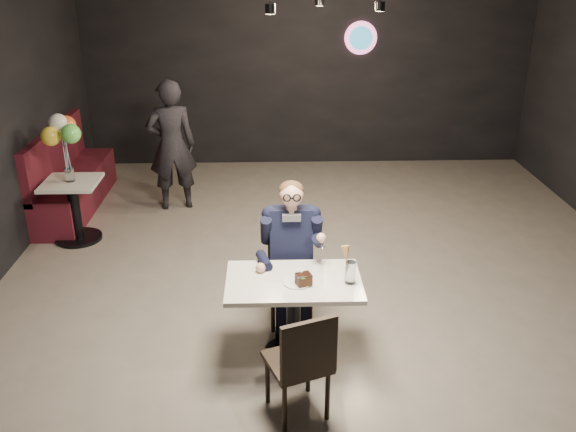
{
  "coord_description": "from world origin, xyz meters",
  "views": [
    {
      "loc": [
        -0.63,
        -5.18,
        3.18
      ],
      "look_at": [
        -0.47,
        -0.25,
        1.06
      ],
      "focal_mm": 38.0,
      "sensor_mm": 36.0,
      "label": 1
    }
  ],
  "objects_px": {
    "balloon_vase": "(70,175)",
    "passerby": "(172,146)",
    "side_table": "(75,209)",
    "seated_man": "(291,253)",
    "main_table": "(293,319)",
    "chair_near": "(297,360)",
    "chair_far": "(291,278)",
    "sundae_glass": "(350,272)",
    "booth_bench": "(72,169)"
  },
  "relations": [
    {
      "from": "balloon_vase",
      "to": "passerby",
      "type": "height_order",
      "value": "passerby"
    },
    {
      "from": "side_table",
      "to": "passerby",
      "type": "distance_m",
      "value": 1.52
    },
    {
      "from": "seated_man",
      "to": "side_table",
      "type": "bearing_deg",
      "value": 143.23
    },
    {
      "from": "side_table",
      "to": "seated_man",
      "type": "bearing_deg",
      "value": -36.77
    },
    {
      "from": "main_table",
      "to": "seated_man",
      "type": "xyz_separation_m",
      "value": [
        0.0,
        0.55,
        0.34
      ]
    },
    {
      "from": "chair_near",
      "to": "passerby",
      "type": "bearing_deg",
      "value": 88.77
    },
    {
      "from": "main_table",
      "to": "balloon_vase",
      "type": "bearing_deg",
      "value": 135.97
    },
    {
      "from": "chair_far",
      "to": "passerby",
      "type": "height_order",
      "value": "passerby"
    },
    {
      "from": "chair_near",
      "to": "sundae_glass",
      "type": "distance_m",
      "value": 0.85
    },
    {
      "from": "main_table",
      "to": "passerby",
      "type": "bearing_deg",
      "value": 113.18
    },
    {
      "from": "seated_man",
      "to": "booth_bench",
      "type": "height_order",
      "value": "seated_man"
    },
    {
      "from": "chair_far",
      "to": "seated_man",
      "type": "bearing_deg",
      "value": 90.0
    },
    {
      "from": "chair_far",
      "to": "side_table",
      "type": "height_order",
      "value": "chair_far"
    },
    {
      "from": "main_table",
      "to": "chair_far",
      "type": "height_order",
      "value": "chair_far"
    },
    {
      "from": "seated_man",
      "to": "passerby",
      "type": "distance_m",
      "value": 3.24
    },
    {
      "from": "seated_man",
      "to": "chair_near",
      "type": "bearing_deg",
      "value": -90.0
    },
    {
      "from": "main_table",
      "to": "side_table",
      "type": "height_order",
      "value": "side_table"
    },
    {
      "from": "seated_man",
      "to": "passerby",
      "type": "height_order",
      "value": "passerby"
    },
    {
      "from": "seated_man",
      "to": "balloon_vase",
      "type": "distance_m",
      "value": 3.13
    },
    {
      "from": "sundae_glass",
      "to": "booth_bench",
      "type": "height_order",
      "value": "booth_bench"
    },
    {
      "from": "balloon_vase",
      "to": "passerby",
      "type": "distance_m",
      "value": 1.45
    },
    {
      "from": "chair_far",
      "to": "balloon_vase",
      "type": "height_order",
      "value": "chair_far"
    },
    {
      "from": "booth_bench",
      "to": "side_table",
      "type": "bearing_deg",
      "value": -73.3
    },
    {
      "from": "seated_man",
      "to": "side_table",
      "type": "xyz_separation_m",
      "value": [
        -2.51,
        1.87,
        -0.33
      ]
    },
    {
      "from": "seated_man",
      "to": "booth_bench",
      "type": "relative_size",
      "value": 0.65
    },
    {
      "from": "chair_far",
      "to": "seated_man",
      "type": "xyz_separation_m",
      "value": [
        0.0,
        0.0,
        0.26
      ]
    },
    {
      "from": "main_table",
      "to": "sundae_glass",
      "type": "bearing_deg",
      "value": -8.1
    },
    {
      "from": "chair_near",
      "to": "balloon_vase",
      "type": "xyz_separation_m",
      "value": [
        -2.51,
        3.09,
        0.37
      ]
    },
    {
      "from": "main_table",
      "to": "chair_near",
      "type": "height_order",
      "value": "chair_near"
    },
    {
      "from": "chair_far",
      "to": "passerby",
      "type": "relative_size",
      "value": 0.53
    },
    {
      "from": "main_table",
      "to": "passerby",
      "type": "distance_m",
      "value": 3.76
    },
    {
      "from": "main_table",
      "to": "booth_bench",
      "type": "distance_m",
      "value": 4.43
    },
    {
      "from": "booth_bench",
      "to": "sundae_glass",
      "type": "bearing_deg",
      "value": -46.95
    },
    {
      "from": "seated_man",
      "to": "booth_bench",
      "type": "xyz_separation_m",
      "value": [
        -2.81,
        2.87,
        -0.16
      ]
    },
    {
      "from": "chair_near",
      "to": "balloon_vase",
      "type": "relative_size",
      "value": 5.73
    },
    {
      "from": "chair_near",
      "to": "balloon_vase",
      "type": "bearing_deg",
      "value": 108.07
    },
    {
      "from": "passerby",
      "to": "main_table",
      "type": "bearing_deg",
      "value": 100.09
    },
    {
      "from": "chair_far",
      "to": "sundae_glass",
      "type": "relative_size",
      "value": 4.88
    },
    {
      "from": "side_table",
      "to": "passerby",
      "type": "bearing_deg",
      "value": 44.19
    },
    {
      "from": "booth_bench",
      "to": "balloon_vase",
      "type": "relative_size",
      "value": 13.85
    },
    {
      "from": "chair_far",
      "to": "side_table",
      "type": "bearing_deg",
      "value": 143.23
    },
    {
      "from": "chair_far",
      "to": "chair_near",
      "type": "bearing_deg",
      "value": -90.0
    },
    {
      "from": "main_table",
      "to": "chair_near",
      "type": "xyz_separation_m",
      "value": [
        0.0,
        -0.67,
        0.09
      ]
    },
    {
      "from": "chair_near",
      "to": "booth_bench",
      "type": "bearing_deg",
      "value": 103.49
    },
    {
      "from": "chair_near",
      "to": "side_table",
      "type": "bearing_deg",
      "value": 108.07
    },
    {
      "from": "main_table",
      "to": "side_table",
      "type": "xyz_separation_m",
      "value": [
        -2.51,
        2.42,
        0.02
      ]
    },
    {
      "from": "side_table",
      "to": "chair_far",
      "type": "bearing_deg",
      "value": -36.77
    },
    {
      "from": "passerby",
      "to": "chair_near",
      "type": "bearing_deg",
      "value": 96.61
    },
    {
      "from": "main_table",
      "to": "seated_man",
      "type": "relative_size",
      "value": 0.76
    },
    {
      "from": "seated_man",
      "to": "balloon_vase",
      "type": "relative_size",
      "value": 8.97
    }
  ]
}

